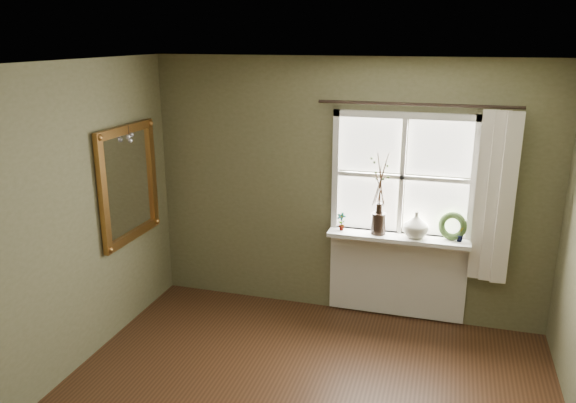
{
  "coord_description": "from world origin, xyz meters",
  "views": [
    {
      "loc": [
        0.97,
        -3.09,
        2.78
      ],
      "look_at": [
        -0.39,
        1.55,
        1.35
      ],
      "focal_mm": 35.0,
      "sensor_mm": 36.0,
      "label": 1
    }
  ],
  "objects_px": {
    "gilt_mirror": "(129,183)",
    "dark_jug": "(378,223)",
    "cream_vase": "(416,225)",
    "wreath": "(452,229)"
  },
  "relations": [
    {
      "from": "gilt_mirror",
      "to": "dark_jug",
      "type": "bearing_deg",
      "value": 15.64
    },
    {
      "from": "wreath",
      "to": "gilt_mirror",
      "type": "distance_m",
      "value": 3.12
    },
    {
      "from": "cream_vase",
      "to": "wreath",
      "type": "height_order",
      "value": "cream_vase"
    },
    {
      "from": "cream_vase",
      "to": "gilt_mirror",
      "type": "relative_size",
      "value": 0.23
    },
    {
      "from": "cream_vase",
      "to": "wreath",
      "type": "bearing_deg",
      "value": 6.82
    },
    {
      "from": "gilt_mirror",
      "to": "cream_vase",
      "type": "bearing_deg",
      "value": 13.64
    },
    {
      "from": "wreath",
      "to": "dark_jug",
      "type": "bearing_deg",
      "value": -160.79
    },
    {
      "from": "dark_jug",
      "to": "cream_vase",
      "type": "relative_size",
      "value": 0.83
    },
    {
      "from": "gilt_mirror",
      "to": "wreath",
      "type": "bearing_deg",
      "value": 12.9
    },
    {
      "from": "dark_jug",
      "to": "gilt_mirror",
      "type": "distance_m",
      "value": 2.44
    }
  ]
}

